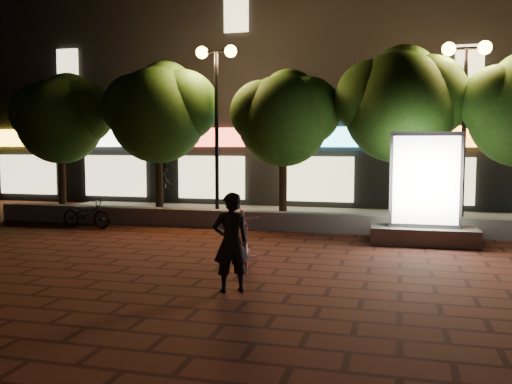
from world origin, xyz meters
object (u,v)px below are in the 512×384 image
(tree_left, at_px, (160,109))
(rider, at_px, (231,242))
(street_lamp_right, at_px, (465,86))
(ad_kiosk, at_px, (424,199))
(tree_right, at_px, (401,100))
(scooter_parked, at_px, (86,214))
(street_lamp_left, at_px, (216,88))
(pedestrian, at_px, (165,183))
(tree_mid, at_px, (285,115))
(scooter_pink, at_px, (244,240))
(tree_far_left, at_px, (62,115))

(tree_left, distance_m, rider, 9.50)
(street_lamp_right, distance_m, ad_kiosk, 3.81)
(tree_right, bearing_deg, tree_left, -180.00)
(scooter_parked, bearing_deg, tree_left, -20.52)
(street_lamp_left, xyz_separation_m, rider, (2.79, -7.54, -3.23))
(pedestrian, bearing_deg, tree_right, -112.17)
(tree_mid, distance_m, rider, 8.20)
(street_lamp_right, relative_size, scooter_pink, 2.71)
(street_lamp_right, relative_size, ad_kiosk, 1.89)
(tree_right, relative_size, scooter_parked, 3.29)
(tree_far_left, distance_m, tree_mid, 7.50)
(street_lamp_left, relative_size, scooter_pink, 2.82)
(tree_far_left, bearing_deg, street_lamp_left, -2.76)
(tree_left, bearing_deg, tree_right, 0.00)
(tree_mid, height_order, street_lamp_left, street_lamp_left)
(street_lamp_left, height_order, scooter_parked, street_lamp_left)
(scooter_pink, xyz_separation_m, rider, (0.24, -1.57, 0.25))
(scooter_pink, xyz_separation_m, scooter_parked, (-5.67, 3.76, -0.15))
(tree_right, xyz_separation_m, scooter_parked, (-8.47, -2.46, -3.16))
(scooter_pink, bearing_deg, ad_kiosk, 28.54)
(street_lamp_right, distance_m, rider, 9.17)
(tree_far_left, bearing_deg, street_lamp_right, -1.21)
(rider, bearing_deg, scooter_parked, -73.21)
(street_lamp_left, bearing_deg, tree_far_left, 177.24)
(tree_mid, xyz_separation_m, street_lamp_right, (4.95, -0.26, 0.68))
(ad_kiosk, bearing_deg, tree_right, 102.54)
(scooter_pink, distance_m, scooter_parked, 6.81)
(tree_mid, height_order, scooter_pink, tree_mid)
(tree_far_left, distance_m, rider, 11.62)
(tree_far_left, relative_size, tree_mid, 1.03)
(pedestrian, bearing_deg, tree_left, -170.61)
(pedestrian, bearing_deg, rider, -161.68)
(scooter_pink, height_order, scooter_parked, scooter_pink)
(tree_mid, height_order, tree_right, tree_right)
(street_lamp_left, bearing_deg, tree_right, 2.81)
(tree_far_left, relative_size, scooter_parked, 3.01)
(tree_far_left, height_order, tree_left, tree_left)
(tree_right, bearing_deg, scooter_parked, -163.79)
(tree_far_left, distance_m, tree_left, 3.51)
(street_lamp_left, xyz_separation_m, pedestrian, (-2.51, 1.77, -3.04))
(ad_kiosk, relative_size, rider, 1.65)
(rider, bearing_deg, street_lamp_left, -100.80)
(ad_kiosk, height_order, rider, ad_kiosk)
(tree_mid, relative_size, tree_right, 0.89)
(ad_kiosk, bearing_deg, street_lamp_right, 65.24)
(street_lamp_left, bearing_deg, rider, -69.70)
(street_lamp_right, relative_size, pedestrian, 2.73)
(tree_right, height_order, street_lamp_left, street_lamp_left)
(tree_far_left, height_order, rider, tree_far_left)
(tree_far_left, xyz_separation_m, tree_mid, (7.50, -0.00, -0.08))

